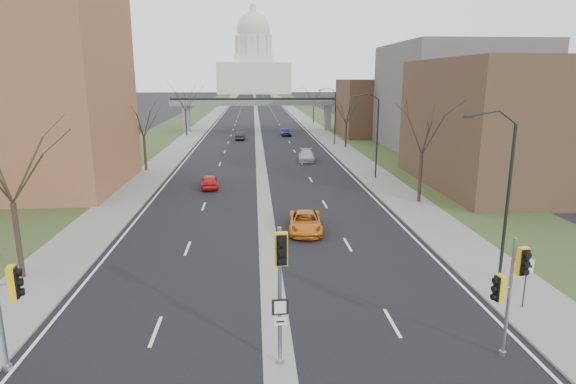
{
  "coord_description": "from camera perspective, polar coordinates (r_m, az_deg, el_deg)",
  "views": [
    {
      "loc": [
        -0.8,
        -16.41,
        10.27
      ],
      "look_at": [
        1.12,
        10.62,
        3.83
      ],
      "focal_mm": 30.0,
      "sensor_mm": 36.0,
      "label": 1
    }
  ],
  "objects": [
    {
      "name": "streetlight_far",
      "position": [
        75.41,
        5.02,
        10.8
      ],
      "size": [
        2.61,
        0.2,
        8.7
      ],
      "color": "black",
      "rests_on": "sidewalk_right"
    },
    {
      "name": "car_right_far",
      "position": [
        88.02,
        -0.26,
        7.14
      ],
      "size": [
        1.81,
        4.25,
        1.43
      ],
      "primitive_type": "imported",
      "rotation": [
        0.0,
        0.0,
        0.03
      ],
      "color": "navy",
      "rests_on": "ground"
    },
    {
      "name": "speed_limit_sign",
      "position": [
        24.25,
        26.39,
        -8.73
      ],
      "size": [
        0.48,
        0.2,
        2.33
      ],
      "rotation": [
        0.0,
        0.0,
        -0.35
      ],
      "color": "black",
      "rests_on": "sidewalk_right"
    },
    {
      "name": "tree_left_c",
      "position": [
        89.3,
        -12.14,
        11.01
      ],
      "size": [
        7.65,
        7.65,
        9.99
      ],
      "color": "#382B21",
      "rests_on": "sidewalk_left"
    },
    {
      "name": "capitol",
      "position": [
        336.51,
        -4.06,
        14.76
      ],
      "size": [
        48.0,
        42.0,
        55.75
      ],
      "color": "silver",
      "rests_on": "ground"
    },
    {
      "name": "tree_right_b",
      "position": [
        72.86,
        6.96,
        9.77
      ],
      "size": [
        6.3,
        6.3,
        8.22
      ],
      "color": "#382B21",
      "rests_on": "sidewalk_right"
    },
    {
      "name": "pedestrian_bridge",
      "position": [
        96.56,
        -3.64,
        10.12
      ],
      "size": [
        34.0,
        3.0,
        6.45
      ],
      "color": "slate",
      "rests_on": "ground"
    },
    {
      "name": "commercial_block_mid",
      "position": [
        74.27,
        19.09,
        10.52
      ],
      "size": [
        18.0,
        22.0,
        15.0
      ],
      "primitive_type": "cube",
      "color": "#63605A",
      "rests_on": "ground"
    },
    {
      "name": "sidewalk_right",
      "position": [
        167.21,
        0.34,
        9.87
      ],
      "size": [
        4.0,
        600.0,
        0.12
      ],
      "primitive_type": "cube",
      "color": "gray",
      "rests_on": "ground"
    },
    {
      "name": "car_right_mid",
      "position": [
        61.03,
        2.19,
        4.34
      ],
      "size": [
        2.37,
        4.95,
        1.39
      ],
      "primitive_type": "imported",
      "rotation": [
        0.0,
        0.0,
        -0.09
      ],
      "color": "#ABACB3",
      "rests_on": "ground"
    },
    {
      "name": "tree_left_b",
      "position": [
        55.9,
        -16.86,
        8.66
      ],
      "size": [
        6.75,
        6.75,
        8.81
      ],
      "color": "#382B21",
      "rests_on": "sidewalk_left"
    },
    {
      "name": "streetlight_near",
      "position": [
        25.53,
        23.56,
        4.8
      ],
      "size": [
        2.61,
        0.2,
        8.7
      ],
      "color": "black",
      "rests_on": "sidewalk_right"
    },
    {
      "name": "grass_verge_right",
      "position": [
        167.77,
        2.41,
        9.87
      ],
      "size": [
        8.0,
        600.0,
        0.1
      ],
      "primitive_type": "cube",
      "color": "#2E451F",
      "rests_on": "ground"
    },
    {
      "name": "car_right_near",
      "position": [
        32.93,
        2.08,
        -3.58
      ],
      "size": [
        2.62,
        5.01,
        1.35
      ],
      "primitive_type": "imported",
      "rotation": [
        0.0,
        0.0,
        -0.08
      ],
      "color": "orange",
      "rests_on": "ground"
    },
    {
      "name": "grass_verge_left",
      "position": [
        167.6,
        -10.09,
        9.67
      ],
      "size": [
        8.0,
        600.0,
        0.1
      ],
      "primitive_type": "cube",
      "color": "#2E451F",
      "rests_on": "ground"
    },
    {
      "name": "streetlight_mid",
      "position": [
        49.93,
        9.73,
        9.37
      ],
      "size": [
        2.61,
        0.2,
        8.7
      ],
      "color": "black",
      "rests_on": "sidewalk_right"
    },
    {
      "name": "commercial_block_far",
      "position": [
        89.52,
        10.86,
        9.76
      ],
      "size": [
        14.0,
        14.0,
        10.0
      ],
      "primitive_type": "cube",
      "color": "brown",
      "rests_on": "ground"
    },
    {
      "name": "sidewalk_left",
      "position": [
        167.09,
        -8.01,
        9.74
      ],
      "size": [
        4.0,
        600.0,
        0.12
      ],
      "primitive_type": "cube",
      "color": "gray",
      "rests_on": "ground"
    },
    {
      "name": "commercial_block_near",
      "position": [
        51.04,
        25.24,
        7.31
      ],
      "size": [
        16.0,
        20.0,
        12.0
      ],
      "primitive_type": "cube",
      "color": "brown",
      "rests_on": "ground"
    },
    {
      "name": "road_surface",
      "position": [
        166.72,
        -3.84,
        9.81
      ],
      "size": [
        20.0,
        600.0,
        0.01
      ],
      "primitive_type": "cube",
      "color": "black",
      "rests_on": "ground"
    },
    {
      "name": "tree_left_a",
      "position": [
        27.53,
        -30.41,
        3.95
      ],
      "size": [
        7.2,
        7.2,
        9.4
      ],
      "color": "#382B21",
      "rests_on": "sidewalk_left"
    },
    {
      "name": "car_left_near",
      "position": [
        46.46,
        -9.28,
        1.26
      ],
      "size": [
        1.89,
        4.01,
        1.33
      ],
      "primitive_type": "imported",
      "rotation": [
        0.0,
        0.0,
        3.23
      ],
      "color": "red",
      "rests_on": "ground"
    },
    {
      "name": "ground",
      "position": [
        19.37,
        -1.15,
        -18.64
      ],
      "size": [
        700.0,
        700.0,
        0.0
      ],
      "primitive_type": "plane",
      "color": "black",
      "rests_on": "ground"
    },
    {
      "name": "median_strip",
      "position": [
        166.72,
        -3.84,
        9.81
      ],
      "size": [
        1.2,
        600.0,
        0.02
      ],
      "primitive_type": "cube",
      "color": "gray",
      "rests_on": "ground"
    },
    {
      "name": "car_left_far",
      "position": [
        82.6,
        -5.66,
        6.63
      ],
      "size": [
        1.65,
        4.14,
        1.34
      ],
      "primitive_type": "imported",
      "rotation": [
        0.0,
        0.0,
        3.08
      ],
      "color": "black",
      "rests_on": "ground"
    },
    {
      "name": "signal_pole_median",
      "position": [
        16.86,
        -0.88,
        -9.67
      ],
      "size": [
        0.61,
        0.86,
        5.26
      ],
      "rotation": [
        0.0,
        0.0,
        0.06
      ],
      "color": "gray",
      "rests_on": "ground"
    },
    {
      "name": "tree_right_c",
      "position": [
        112.3,
        3.06,
        11.7
      ],
      "size": [
        7.65,
        7.65,
        9.99
      ],
      "color": "#382B21",
      "rests_on": "sidewalk_right"
    },
    {
      "name": "signal_pole_right",
      "position": [
        19.4,
        24.82,
        -9.7
      ],
      "size": [
        0.95,
        0.79,
        4.7
      ],
      "rotation": [
        0.0,
        0.0,
        0.18
      ],
      "color": "gray",
      "rests_on": "ground"
    },
    {
      "name": "tree_right_a",
      "position": [
        40.97,
        15.78,
        7.79
      ],
      "size": [
        7.2,
        7.2,
        9.4
      ],
      "color": "#382B21",
      "rests_on": "sidewalk_right"
    }
  ]
}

